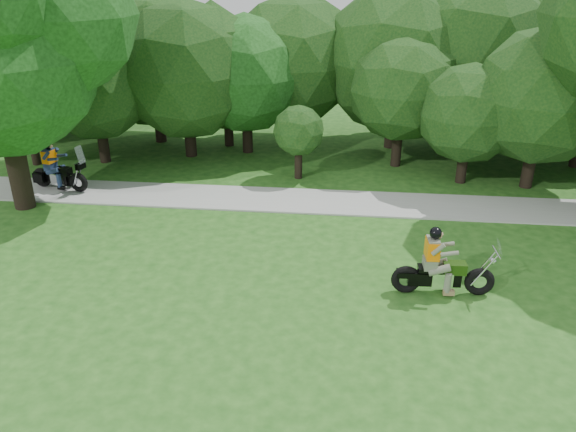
{
  "coord_description": "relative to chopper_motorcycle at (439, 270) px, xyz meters",
  "views": [
    {
      "loc": [
        0.43,
        -10.18,
        7.64
      ],
      "look_at": [
        -1.09,
        3.73,
        1.35
      ],
      "focal_mm": 35.0,
      "sensor_mm": 36.0,
      "label": 1
    }
  ],
  "objects": [
    {
      "name": "chopper_motorcycle",
      "position": [
        0.0,
        0.0,
        0.0
      ],
      "size": [
        2.58,
        0.69,
        1.85
      ],
      "rotation": [
        0.0,
        0.0,
        0.05
      ],
      "color": "black",
      "rests_on": "ground"
    },
    {
      "name": "walkway",
      "position": [
        -2.85,
        5.64,
        -0.65
      ],
      "size": [
        60.0,
        2.2,
        0.06
      ],
      "primitive_type": "cube",
      "color": "#9F9F9A",
      "rests_on": "ground"
    },
    {
      "name": "tree_line",
      "position": [
        -2.44,
        12.12,
        2.96
      ],
      "size": [
        39.94,
        12.19,
        7.86
      ],
      "color": "black",
      "rests_on": "ground"
    },
    {
      "name": "ground",
      "position": [
        -2.85,
        -2.36,
        -0.68
      ],
      "size": [
        100.0,
        100.0,
        0.0
      ],
      "primitive_type": "plane",
      "color": "#1F4F16",
      "rests_on": "ground"
    },
    {
      "name": "touring_motorcycle",
      "position": [
        -12.97,
        5.75,
        0.03
      ],
      "size": [
        2.35,
        1.06,
        1.8
      ],
      "rotation": [
        0.0,
        0.0,
        -0.22
      ],
      "color": "black",
      "rests_on": "walkway"
    }
  ]
}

